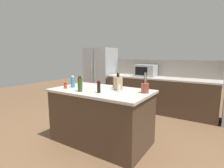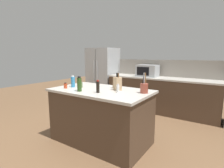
{
  "view_description": "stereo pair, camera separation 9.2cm",
  "coord_description": "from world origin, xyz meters",
  "px_view_note": "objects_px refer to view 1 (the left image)",
  "views": [
    {
      "loc": [
        1.73,
        -2.37,
        1.52
      ],
      "look_at": [
        0.0,
        0.35,
        0.99
      ],
      "focal_mm": 28.0,
      "sensor_mm": 36.0,
      "label": 1
    },
    {
      "loc": [
        1.81,
        -2.32,
        1.52
      ],
      "look_at": [
        0.0,
        0.35,
        0.99
      ],
      "focal_mm": 28.0,
      "sensor_mm": 36.0,
      "label": 2
    }
  ],
  "objects_px": {
    "utensil_crock": "(145,88)",
    "dish_soap_bottle": "(73,82)",
    "spice_jar_paprika": "(65,86)",
    "olive_oil_bottle": "(80,84)",
    "knife_block": "(118,83)",
    "spice_jar_oregano": "(81,85)",
    "salt_shaker": "(119,88)",
    "refrigerator": "(101,75)",
    "pepper_grinder": "(114,82)",
    "microwave": "(146,71)",
    "soy_sauce_bottle": "(99,87)"
  },
  "relations": [
    {
      "from": "refrigerator",
      "to": "utensil_crock",
      "type": "distance_m",
      "value": 3.17
    },
    {
      "from": "spice_jar_oregano",
      "to": "pepper_grinder",
      "type": "distance_m",
      "value": 0.61
    },
    {
      "from": "refrigerator",
      "to": "spice_jar_oregano",
      "type": "xyz_separation_m",
      "value": [
        1.24,
        -2.29,
        0.11
      ]
    },
    {
      "from": "salt_shaker",
      "to": "microwave",
      "type": "bearing_deg",
      "value": 101.23
    },
    {
      "from": "spice_jar_oregano",
      "to": "olive_oil_bottle",
      "type": "bearing_deg",
      "value": -49.77
    },
    {
      "from": "spice_jar_paprika",
      "to": "salt_shaker",
      "type": "bearing_deg",
      "value": 13.16
    },
    {
      "from": "olive_oil_bottle",
      "to": "spice_jar_paprika",
      "type": "relative_size",
      "value": 2.46
    },
    {
      "from": "knife_block",
      "to": "soy_sauce_bottle",
      "type": "height_order",
      "value": "knife_block"
    },
    {
      "from": "spice_jar_oregano",
      "to": "knife_block",
      "type": "bearing_deg",
      "value": 14.42
    },
    {
      "from": "knife_block",
      "to": "salt_shaker",
      "type": "height_order",
      "value": "knife_block"
    },
    {
      "from": "spice_jar_oregano",
      "to": "olive_oil_bottle",
      "type": "height_order",
      "value": "olive_oil_bottle"
    },
    {
      "from": "salt_shaker",
      "to": "dish_soap_bottle",
      "type": "bearing_deg",
      "value": -175.88
    },
    {
      "from": "microwave",
      "to": "dish_soap_bottle",
      "type": "xyz_separation_m",
      "value": [
        -0.5,
        -2.29,
        -0.06
      ]
    },
    {
      "from": "olive_oil_bottle",
      "to": "soy_sauce_bottle",
      "type": "relative_size",
      "value": 1.24
    },
    {
      "from": "knife_block",
      "to": "olive_oil_bottle",
      "type": "bearing_deg",
      "value": -104.58
    },
    {
      "from": "refrigerator",
      "to": "olive_oil_bottle",
      "type": "relative_size",
      "value": 7.07
    },
    {
      "from": "salt_shaker",
      "to": "spice_jar_paprika",
      "type": "distance_m",
      "value": 0.99
    },
    {
      "from": "spice_jar_paprika",
      "to": "olive_oil_bottle",
      "type": "bearing_deg",
      "value": -7.47
    },
    {
      "from": "spice_jar_oregano",
      "to": "soy_sauce_bottle",
      "type": "xyz_separation_m",
      "value": [
        0.53,
        -0.17,
        0.05
      ]
    },
    {
      "from": "microwave",
      "to": "utensil_crock",
      "type": "bearing_deg",
      "value": -68.42
    },
    {
      "from": "pepper_grinder",
      "to": "soy_sauce_bottle",
      "type": "height_order",
      "value": "pepper_grinder"
    },
    {
      "from": "knife_block",
      "to": "olive_oil_bottle",
      "type": "distance_m",
      "value": 0.63
    },
    {
      "from": "utensil_crock",
      "to": "salt_shaker",
      "type": "distance_m",
      "value": 0.41
    },
    {
      "from": "utensil_crock",
      "to": "spice_jar_paprika",
      "type": "bearing_deg",
      "value": -162.8
    },
    {
      "from": "utensil_crock",
      "to": "soy_sauce_bottle",
      "type": "distance_m",
      "value": 0.72
    },
    {
      "from": "soy_sauce_bottle",
      "to": "knife_block",
      "type": "bearing_deg",
      "value": 67.35
    },
    {
      "from": "spice_jar_oregano",
      "to": "microwave",
      "type": "bearing_deg",
      "value": 81.25
    },
    {
      "from": "knife_block",
      "to": "pepper_grinder",
      "type": "xyz_separation_m",
      "value": [
        -0.16,
        0.14,
        -0.01
      ]
    },
    {
      "from": "refrigerator",
      "to": "spice_jar_paprika",
      "type": "xyz_separation_m",
      "value": [
        1.06,
        -2.5,
        0.11
      ]
    },
    {
      "from": "utensil_crock",
      "to": "pepper_grinder",
      "type": "bearing_deg",
      "value": 169.74
    },
    {
      "from": "refrigerator",
      "to": "soy_sauce_bottle",
      "type": "distance_m",
      "value": 3.04
    },
    {
      "from": "microwave",
      "to": "utensil_crock",
      "type": "relative_size",
      "value": 1.74
    },
    {
      "from": "microwave",
      "to": "salt_shaker",
      "type": "xyz_separation_m",
      "value": [
        0.44,
        -2.22,
        -0.1
      ]
    },
    {
      "from": "microwave",
      "to": "spice_jar_paprika",
      "type": "height_order",
      "value": "microwave"
    },
    {
      "from": "refrigerator",
      "to": "utensil_crock",
      "type": "height_order",
      "value": "refrigerator"
    },
    {
      "from": "utensil_crock",
      "to": "dish_soap_bottle",
      "type": "relative_size",
      "value": 1.51
    },
    {
      "from": "knife_block",
      "to": "soy_sauce_bottle",
      "type": "bearing_deg",
      "value": -80.36
    },
    {
      "from": "microwave",
      "to": "dish_soap_bottle",
      "type": "height_order",
      "value": "microwave"
    },
    {
      "from": "knife_block",
      "to": "spice_jar_paprika",
      "type": "xyz_separation_m",
      "value": [
        -0.86,
        -0.38,
        -0.07
      ]
    },
    {
      "from": "utensil_crock",
      "to": "spice_jar_oregano",
      "type": "distance_m",
      "value": 1.17
    },
    {
      "from": "microwave",
      "to": "pepper_grinder",
      "type": "bearing_deg",
      "value": -84.8
    },
    {
      "from": "utensil_crock",
      "to": "knife_block",
      "type": "bearing_deg",
      "value": -176.34
    },
    {
      "from": "microwave",
      "to": "soy_sauce_bottle",
      "type": "height_order",
      "value": "microwave"
    },
    {
      "from": "knife_block",
      "to": "utensil_crock",
      "type": "xyz_separation_m",
      "value": [
        0.47,
        0.03,
        -0.03
      ]
    },
    {
      "from": "utensil_crock",
      "to": "spice_jar_oregano",
      "type": "xyz_separation_m",
      "value": [
        -1.15,
        -0.21,
        -0.03
      ]
    },
    {
      "from": "spice_jar_oregano",
      "to": "salt_shaker",
      "type": "bearing_deg",
      "value": 1.4
    },
    {
      "from": "spice_jar_oregano",
      "to": "salt_shaker",
      "type": "height_order",
      "value": "salt_shaker"
    },
    {
      "from": "microwave",
      "to": "spice_jar_oregano",
      "type": "distance_m",
      "value": 2.27
    },
    {
      "from": "utensil_crock",
      "to": "spice_jar_paprika",
      "type": "relative_size",
      "value": 3.19
    },
    {
      "from": "refrigerator",
      "to": "soy_sauce_bottle",
      "type": "height_order",
      "value": "refrigerator"
    }
  ]
}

